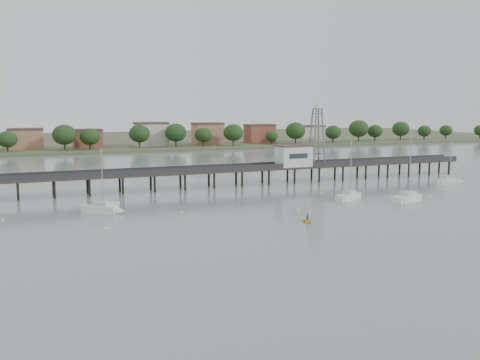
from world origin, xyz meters
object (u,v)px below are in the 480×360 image
object	(u,v)px
sailboat_e	(452,181)
sailboat_c	(352,196)
white_tender	(109,204)
yellow_dinghy	(307,222)
lattice_tower	(317,137)
sailboat_d	(411,197)
pier	(197,172)
sailboat_b	(107,209)

from	to	relation	value
sailboat_e	sailboat_c	bearing A→B (deg)	-153.43
white_tender	yellow_dinghy	distance (m)	38.14
lattice_tower	white_tender	xyz separation A→B (m)	(-53.95, -15.70, -10.67)
sailboat_d	white_tender	world-z (taller)	sailboat_d
sailboat_d	white_tender	size ratio (longest dim) A/B	3.94
sailboat_c	white_tender	distance (m)	47.97
lattice_tower	sailboat_c	xyz separation A→B (m)	(-7.20, -26.46, -10.45)
pier	sailboat_c	bearing A→B (deg)	-47.44
pier	yellow_dinghy	bearing A→B (deg)	-83.16
pier	sailboat_d	size ratio (longest dim) A/B	10.16
sailboat_b	lattice_tower	bearing A→B (deg)	54.83
sailboat_d	yellow_dinghy	world-z (taller)	sailboat_d
white_tender	sailboat_e	bearing A→B (deg)	5.80
lattice_tower	sailboat_b	bearing A→B (deg)	-158.40
pier	lattice_tower	distance (m)	32.34
pier	sailboat_c	world-z (taller)	sailboat_c
sailboat_c	sailboat_b	xyz separation A→B (m)	(-48.09, 4.56, 0.00)
sailboat_e	yellow_dinghy	size ratio (longest dim) A/B	4.59
white_tender	sailboat_d	bearing A→B (deg)	-9.14
sailboat_b	sailboat_d	distance (m)	59.15
sailboat_c	sailboat_e	size ratio (longest dim) A/B	1.13
sailboat_e	yellow_dinghy	bearing A→B (deg)	-143.40
sailboat_c	white_tender	bearing A→B (deg)	143.50
pier	white_tender	xyz separation A→B (m)	(-22.45, -15.70, -3.36)
lattice_tower	sailboat_b	distance (m)	60.38
lattice_tower	sailboat_e	bearing A→B (deg)	-32.34
sailboat_d	white_tender	distance (m)	59.24
pier	sailboat_d	bearing A→B (deg)	-43.07
lattice_tower	yellow_dinghy	size ratio (longest dim) A/B	6.41
sailboat_c	yellow_dinghy	size ratio (longest dim) A/B	5.18
lattice_tower	sailboat_e	distance (m)	34.25
sailboat_c	sailboat_b	world-z (taller)	sailboat_c
sailboat_e	white_tender	distance (m)	81.52
sailboat_d	lattice_tower	bearing A→B (deg)	74.18
sailboat_c	sailboat_d	distance (m)	11.66
sailboat_e	white_tender	size ratio (longest dim) A/B	2.96
sailboat_b	yellow_dinghy	distance (m)	35.25
white_tender	sailboat_b	bearing A→B (deg)	-95.24
sailboat_e	sailboat_b	distance (m)	82.97
lattice_tower	sailboat_d	xyz separation A→B (m)	(2.95, -32.20, -10.47)
lattice_tower	sailboat_d	world-z (taller)	lattice_tower
sailboat_d	yellow_dinghy	bearing A→B (deg)	177.61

